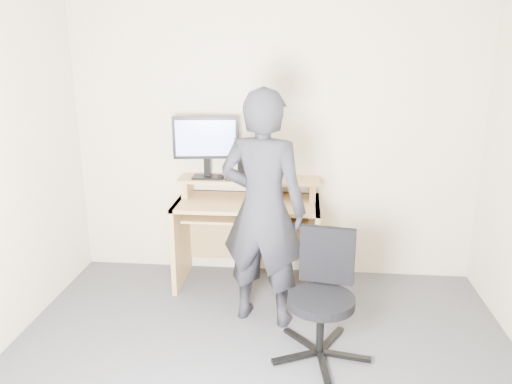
% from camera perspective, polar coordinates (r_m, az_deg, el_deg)
% --- Properties ---
extents(back_wall, '(3.50, 0.02, 2.50)m').
position_cam_1_polar(back_wall, '(4.33, 2.07, 6.40)').
color(back_wall, beige).
rests_on(back_wall, ground).
extents(desk, '(1.20, 0.60, 0.91)m').
position_cam_1_polar(desk, '(4.31, -0.86, -3.31)').
color(desk, tan).
rests_on(desk, ground).
extents(monitor, '(0.55, 0.16, 0.53)m').
position_cam_1_polar(monitor, '(4.22, -5.72, 5.74)').
color(monitor, black).
rests_on(monitor, desk).
extents(external_drive, '(0.10, 0.14, 0.20)m').
position_cam_1_polar(external_drive, '(4.27, -1.34, 2.98)').
color(external_drive, black).
rests_on(external_drive, desk).
extents(travel_mug, '(0.10, 0.10, 0.20)m').
position_cam_1_polar(travel_mug, '(4.27, -0.36, 2.95)').
color(travel_mug, '#BCBBC0').
rests_on(travel_mug, desk).
extents(smartphone, '(0.07, 0.13, 0.01)m').
position_cam_1_polar(smartphone, '(4.24, 2.42, 1.56)').
color(smartphone, black).
rests_on(smartphone, desk).
extents(charger, '(0.05, 0.05, 0.03)m').
position_cam_1_polar(charger, '(4.22, -4.05, 1.64)').
color(charger, black).
rests_on(charger, desk).
extents(headphones, '(0.16, 0.16, 0.06)m').
position_cam_1_polar(headphones, '(4.36, -1.54, 2.01)').
color(headphones, silver).
rests_on(headphones, desk).
extents(keyboard, '(0.49, 0.33, 0.03)m').
position_cam_1_polar(keyboard, '(4.10, -0.28, -2.57)').
color(keyboard, black).
rests_on(keyboard, desk).
extents(mouse, '(0.10, 0.06, 0.04)m').
position_cam_1_polar(mouse, '(4.05, 2.27, -1.31)').
color(mouse, black).
rests_on(mouse, desk).
extents(office_chair, '(0.66, 0.65, 0.83)m').
position_cam_1_polar(office_chair, '(3.37, 7.68, -11.10)').
color(office_chair, black).
rests_on(office_chair, ground).
extents(person, '(0.72, 0.56, 1.74)m').
position_cam_1_polar(person, '(3.57, 0.80, -2.04)').
color(person, black).
rests_on(person, ground).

